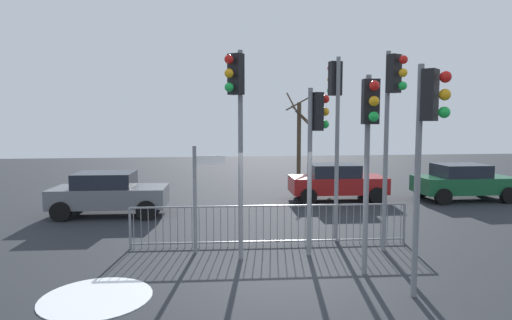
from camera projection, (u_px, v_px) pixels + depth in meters
The scene contains 14 objects.
ground_plane at pixel (286, 275), 9.07m from camera, with size 60.00×60.00×0.00m, color #26282D.
traffic_light_rear_right at pixel (428, 128), 7.61m from camera, with size 0.47×0.47×4.22m.
traffic_light_mid_right at pixel (315, 133), 10.25m from camera, with size 0.55×0.37×3.99m.
traffic_light_foreground_left at pixel (335, 107), 11.59m from camera, with size 0.36×0.56×4.90m.
traffic_light_mid_left at pixel (370, 130), 8.75m from camera, with size 0.34×0.57×4.16m.
traffic_light_rear_left at pixel (237, 108), 9.70m from camera, with size 0.46×0.48×4.81m.
traffic_light_foreground_right at pixel (392, 106), 10.36m from camera, with size 0.42×0.51×4.89m.
direction_sign_post at pixel (198, 193), 10.49m from camera, with size 0.79×0.09×2.63m.
pedestrian_guard_railing at pixel (270, 225), 11.13m from camera, with size 7.15×0.41×1.07m.
car_grey_far at pixel (109, 193), 14.76m from camera, with size 3.88×2.08×1.47m.
car_red_trailing at pixel (336, 181), 17.54m from camera, with size 3.87×2.06×1.47m.
car_green_mid at pixel (463, 181), 17.52m from camera, with size 3.81×1.94×1.47m.
bare_tree_left at pixel (299, 135), 24.42m from camera, with size 1.71×1.91×4.79m.
snow_patch_kerb at pixel (96, 298), 7.90m from camera, with size 2.01×2.01×0.01m, color white.
Camera 1 is at (-1.71, -8.66, 3.24)m, focal length 30.38 mm.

